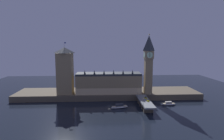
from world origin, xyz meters
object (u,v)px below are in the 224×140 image
object	(u,v)px
car_southbound_trail	(146,98)
boat_upstream	(119,107)
street_lamp_mid	(150,96)
street_lamp_near	(143,101)
victoria_tower	(65,71)
boat_downstream	(168,104)
pedestrian_mid_walk	(149,99)
pedestrian_far_rail	(138,96)
clock_tower	(148,62)
street_lamp_far	(137,93)
car_southbound_lead	(148,101)
pedestrian_near_rail	(142,102)

from	to	relation	value
car_southbound_trail	boat_upstream	size ratio (longest dim) A/B	0.24
street_lamp_mid	street_lamp_near	bearing A→B (deg)	-124.58
victoria_tower	boat_downstream	size ratio (longest dim) A/B	3.93
street_lamp_near	street_lamp_mid	bearing A→B (deg)	55.42
pedestrian_mid_walk	pedestrian_far_rail	xyz separation A→B (m)	(-9.35, 12.13, -0.04)
car_southbound_trail	pedestrian_mid_walk	xyz separation A→B (m)	(2.34, -6.99, 0.15)
victoria_tower	pedestrian_mid_walk	xyz separation A→B (m)	(90.93, -34.61, -25.63)
clock_tower	pedestrian_mid_walk	xyz separation A→B (m)	(-5.51, -30.11, -35.14)
car_southbound_trail	street_lamp_far	xyz separation A→B (m)	(-7.41, 7.18, 3.08)
street_lamp_near	pedestrian_far_rail	bearing A→B (deg)	89.16
pedestrian_far_rail	street_lamp_mid	world-z (taller)	street_lamp_mid
car_southbound_lead	car_southbound_trail	size ratio (longest dim) A/B	0.94
street_lamp_near	boat_downstream	xyz separation A→B (m)	(31.60, 20.92, -10.20)
clock_tower	pedestrian_near_rail	world-z (taller)	clock_tower
boat_upstream	street_lamp_mid	bearing A→B (deg)	1.46
car_southbound_trail	pedestrian_mid_walk	bearing A→B (deg)	-71.51
victoria_tower	car_southbound_lead	world-z (taller)	victoria_tower
car_southbound_lead	pedestrian_far_rail	size ratio (longest dim) A/B	2.49
street_lamp_near	boat_upstream	world-z (taller)	street_lamp_near
street_lamp_near	car_southbound_trail	bearing A→B (deg)	71.59
victoria_tower	pedestrian_far_rail	xyz separation A→B (m)	(81.58, -22.49, -25.66)
clock_tower	car_southbound_trail	distance (m)	42.91
street_lamp_far	pedestrian_far_rail	bearing A→B (deg)	-78.90
car_southbound_lead	pedestrian_near_rail	xyz separation A→B (m)	(-7.01, -5.58, 0.19)
pedestrian_mid_walk	street_lamp_mid	size ratio (longest dim) A/B	0.23
clock_tower	boat_upstream	bearing A→B (deg)	-139.03
pedestrian_far_rail	boat_downstream	bearing A→B (deg)	-11.73
pedestrian_near_rail	victoria_tower	bearing A→B (deg)	152.09
street_lamp_mid	boat_downstream	bearing A→B (deg)	16.13
clock_tower	street_lamp_far	distance (m)	39.05
victoria_tower	car_southbound_trail	xyz separation A→B (m)	(88.59, -27.63, -25.78)
clock_tower	victoria_tower	size ratio (longest dim) A/B	1.15
clock_tower	boat_downstream	world-z (taller)	clock_tower
pedestrian_far_rail	boat_downstream	world-z (taller)	pedestrian_far_rail
car_southbound_lead	boat_downstream	bearing A→B (deg)	19.74
victoria_tower	boat_upstream	world-z (taller)	victoria_tower
car_southbound_lead	pedestrian_far_rail	world-z (taller)	pedestrian_far_rail
boat_upstream	victoria_tower	bearing A→B (deg)	149.16
pedestrian_near_rail	street_lamp_near	distance (m)	7.49
clock_tower	victoria_tower	world-z (taller)	clock_tower
car_southbound_lead	pedestrian_mid_walk	bearing A→B (deg)	52.33
pedestrian_near_rail	street_lamp_mid	world-z (taller)	street_lamp_mid
victoria_tower	car_southbound_lead	size ratio (longest dim) A/B	14.99
pedestrian_near_rail	pedestrian_far_rail	distance (m)	20.74
clock_tower	pedestrian_near_rail	distance (m)	54.33
pedestrian_far_rail	boat_downstream	xyz separation A→B (m)	(31.20, -6.48, -6.72)
clock_tower	car_southbound_lead	bearing A→B (deg)	-103.33
car_southbound_lead	pedestrian_mid_walk	xyz separation A→B (m)	(2.34, 3.03, 0.15)
clock_tower	boat_upstream	xyz separation A→B (m)	(-36.22, -31.46, -41.67)
car_southbound_trail	boat_downstream	size ratio (longest dim) A/B	0.28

